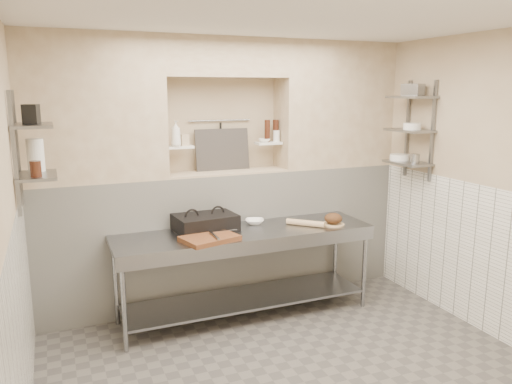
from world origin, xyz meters
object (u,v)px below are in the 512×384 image
prep_table (245,256)px  cutting_board (210,238)px  mixing_bowl (255,222)px  bowl_alcove (264,140)px  rolling_pin (305,223)px  bottle_soap (176,134)px  panini_press (205,222)px  jug_left (36,155)px  bread_loaf (333,218)px

prep_table → cutting_board: 0.54m
prep_table → mixing_bowl: size_ratio=13.37×
cutting_board → prep_table: bearing=22.4°
cutting_board → bowl_alcove: (0.87, 0.74, 0.81)m
rolling_pin → bottle_soap: 1.60m
prep_table → bowl_alcove: 1.31m
panini_press → jug_left: (-1.49, -0.17, 0.77)m
bowl_alcove → jug_left: jug_left is taller
cutting_board → rolling_pin: (1.07, 0.12, 0.01)m
rolling_pin → bread_loaf: size_ratio=2.17×
panini_press → bread_loaf: 1.32m
prep_table → jug_left: (-1.84, 0.02, 1.10)m
cutting_board → bread_loaf: 1.35m
panini_press → cutting_board: 0.37m
rolling_pin → bowl_alcove: bearing=107.3°
jug_left → bottle_soap: bearing=20.9°
cutting_board → jug_left: (-1.42, 0.20, 0.82)m
prep_table → bottle_soap: bottle_soap is taller
mixing_bowl → jug_left: (-2.03, -0.20, 0.82)m
prep_table → bowl_alcove: bowl_alcove is taller
prep_table → bread_loaf: 0.99m
bottle_soap → jug_left: (-1.30, -0.50, -0.10)m
cutting_board → jug_left: 1.65m
mixing_bowl → jug_left: bearing=-174.5°
bread_loaf → prep_table: bearing=172.0°
prep_table → mixing_bowl: 0.41m
rolling_pin → bottle_soap: bottle_soap is taller
panini_press → bread_loaf: size_ratio=3.38×
bread_loaf → bottle_soap: 1.83m
prep_table → bread_loaf: size_ratio=14.03×
mixing_bowl → bottle_soap: (-0.74, 0.30, 0.92)m
prep_table → jug_left: jug_left is taller
cutting_board → bread_loaf: size_ratio=2.68×
cutting_board → rolling_pin: size_ratio=1.24×
bottle_soap → bowl_alcove: (0.99, 0.05, -0.11)m
mixing_bowl → cutting_board: bearing=-147.2°
bread_loaf → mixing_bowl: bearing=154.5°
rolling_pin → bread_loaf: bread_loaf is taller
panini_press → bread_loaf: (1.29, -0.32, -0.01)m
mixing_bowl → panini_press: bearing=-176.6°
mixing_bowl → rolling_pin: 0.53m
rolling_pin → bottle_soap: (-1.19, 0.58, 0.91)m
bottle_soap → bowl_alcove: bottle_soap is taller
mixing_bowl → bread_loaf: 0.82m
bread_loaf → bowl_alcove: bowl_alcove is taller
prep_table → rolling_pin: size_ratio=6.47×
prep_table → panini_press: (-0.36, 0.19, 0.34)m
bread_loaf → bottle_soap: bearing=156.2°
cutting_board → bread_loaf: bearing=1.8°
bottle_soap → jug_left: bottle_soap is taller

